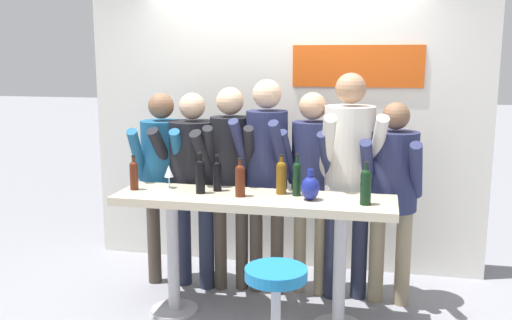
% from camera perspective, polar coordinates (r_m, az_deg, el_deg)
% --- Properties ---
extents(ground_plane, '(40.00, 40.00, 0.00)m').
position_cam_1_polar(ground_plane, '(4.43, -0.23, -15.62)').
color(ground_plane, gray).
extents(back_wall, '(3.62, 0.12, 2.72)m').
position_cam_1_polar(back_wall, '(5.21, 2.78, 4.04)').
color(back_wall, silver).
rests_on(back_wall, ground_plane).
extents(tasting_table, '(2.02, 0.53, 0.95)m').
position_cam_1_polar(tasting_table, '(4.15, -0.24, -5.95)').
color(tasting_table, beige).
rests_on(tasting_table, ground_plane).
extents(bar_stool, '(0.39, 0.39, 0.70)m').
position_cam_1_polar(bar_stool, '(3.54, 1.99, -14.33)').
color(bar_stool, '#B2B2B7').
rests_on(bar_stool, ground_plane).
extents(person_far_left, '(0.47, 0.57, 1.64)m').
position_cam_1_polar(person_far_left, '(4.84, -9.32, -0.78)').
color(person_far_left, '#473D33').
rests_on(person_far_left, ground_plane).
extents(person_left, '(0.54, 0.61, 1.65)m').
position_cam_1_polar(person_left, '(4.73, -6.33, -1.03)').
color(person_left, '#23283D').
rests_on(person_left, ground_plane).
extents(person_center_left, '(0.46, 0.57, 1.70)m').
position_cam_1_polar(person_center_left, '(4.64, -2.57, -0.57)').
color(person_center_left, '#473D33').
rests_on(person_center_left, ground_plane).
extents(person_center, '(0.44, 0.57, 1.76)m').
position_cam_1_polar(person_center, '(4.56, 1.05, -0.21)').
color(person_center, '#473D33').
rests_on(person_center, ground_plane).
extents(person_center_right, '(0.43, 0.54, 1.66)m').
position_cam_1_polar(person_center_right, '(4.58, 5.54, -1.05)').
color(person_center_right, gray).
rests_on(person_center_right, ground_plane).
extents(person_right, '(0.54, 0.64, 1.82)m').
position_cam_1_polar(person_right, '(4.50, 9.26, -0.23)').
color(person_right, '#23283D').
rests_on(person_right, ground_plane).
extents(person_far_right, '(0.48, 0.56, 1.60)m').
position_cam_1_polar(person_far_right, '(4.51, 13.53, -2.19)').
color(person_far_right, gray).
rests_on(person_far_right, ground_plane).
extents(wine_bottle_0, '(0.07, 0.07, 0.31)m').
position_cam_1_polar(wine_bottle_0, '(4.17, -5.62, -1.48)').
color(wine_bottle_0, black).
rests_on(wine_bottle_0, tasting_table).
extents(wine_bottle_1, '(0.06, 0.06, 0.30)m').
position_cam_1_polar(wine_bottle_1, '(4.10, 4.10, -1.70)').
color(wine_bottle_1, black).
rests_on(wine_bottle_1, tasting_table).
extents(wine_bottle_2, '(0.06, 0.06, 0.28)m').
position_cam_1_polar(wine_bottle_2, '(4.24, -3.89, -1.45)').
color(wine_bottle_2, black).
rests_on(wine_bottle_2, tasting_table).
extents(wine_bottle_3, '(0.07, 0.07, 0.28)m').
position_cam_1_polar(wine_bottle_3, '(4.07, -1.59, -1.89)').
color(wine_bottle_3, '#4C1E0F').
rests_on(wine_bottle_3, tasting_table).
extents(wine_bottle_4, '(0.08, 0.08, 0.29)m').
position_cam_1_polar(wine_bottle_4, '(4.15, 2.55, -1.57)').
color(wine_bottle_4, brown).
rests_on(wine_bottle_4, tasting_table).
extents(wine_bottle_5, '(0.06, 0.06, 0.26)m').
position_cam_1_polar(wine_bottle_5, '(4.36, -12.14, -1.39)').
color(wine_bottle_5, '#4C1E0F').
rests_on(wine_bottle_5, tasting_table).
extents(wine_bottle_6, '(0.07, 0.07, 0.30)m').
position_cam_1_polar(wine_bottle_6, '(3.91, 10.93, -2.47)').
color(wine_bottle_6, black).
rests_on(wine_bottle_6, tasting_table).
extents(wine_glass_0, '(0.07, 0.07, 0.18)m').
position_cam_1_polar(wine_glass_0, '(4.38, -8.71, -1.18)').
color(wine_glass_0, silver).
rests_on(wine_glass_0, tasting_table).
extents(decorative_vase, '(0.13, 0.13, 0.22)m').
position_cam_1_polar(decorative_vase, '(4.00, 5.43, -2.76)').
color(decorative_vase, navy).
rests_on(decorative_vase, tasting_table).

